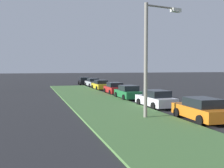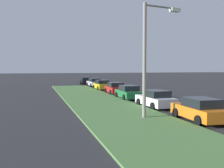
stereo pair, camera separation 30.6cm
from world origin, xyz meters
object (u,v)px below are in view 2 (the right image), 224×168
Objects in this scene: parked_car_orange at (200,110)px; parked_car_red at (115,88)px; parked_car_silver at (94,82)px; parked_car_black at (86,81)px; parked_car_white at (156,99)px; streetlight at (149,52)px; parked_car_green at (128,92)px; parked_car_yellow at (102,85)px.

parked_car_orange is 17.78m from parked_car_red.
parked_car_silver is 0.99× the size of parked_car_black.
parked_car_silver is (25.21, -0.26, 0.00)m from parked_car_white.
parked_car_orange is 31.11m from parked_car_silver.
streetlight reaches higher than parked_car_orange.
parked_car_orange and parked_car_green have the same top height.
parked_car_black is (30.45, 0.28, 0.00)m from parked_car_white.
parked_car_orange is 1.00× the size of parked_car_white.
parked_car_orange and parked_car_silver have the same top height.
streetlight reaches higher than parked_car_silver.
parked_car_green is 12.29m from parked_car_yellow.
parked_car_orange is 1.01× the size of parked_car_yellow.
parked_car_red is at bearing -9.13° from streetlight.
parked_car_white is 6.17m from streetlight.
parked_car_yellow is 6.72m from parked_car_silver.
parked_car_red and parked_car_yellow have the same top height.
parked_car_green is 24.24m from parked_car_black.
streetlight is (-10.46, 2.35, 3.67)m from parked_car_green.
parked_car_silver is at bearing 1.25° from parked_car_red.
parked_car_yellow is 11.96m from parked_car_black.
parked_car_red is (5.67, -0.24, 0.00)m from parked_car_green.
parked_car_yellow is 23.18m from streetlight.
streetlight is at bearing 146.96° from parked_car_white.
parked_car_black is at bearing -3.71° from streetlight.
parked_car_green is at bearing -176.51° from parked_car_black.
parked_car_red is at bearing -1.40° from parked_car_green.
parked_car_green is at bearing 178.61° from parked_car_yellow.
parked_car_white is at bearing 179.38° from parked_car_yellow.
parked_car_white is at bearing -178.19° from parked_car_red.
parked_car_orange is 1.00× the size of parked_car_red.
parked_car_orange is 36.36m from parked_car_black.
streetlight is (-29.47, 2.79, 3.67)m from parked_car_silver.
parked_car_green is (12.11, 0.40, 0.00)m from parked_car_orange.
parked_car_yellow is at bearing 174.96° from parked_car_silver.
parked_car_orange is at bearing 177.48° from parked_car_silver.
parked_car_silver is at bearing 2.02° from parked_car_orange.
parked_car_green is 0.58× the size of streetlight.
parked_car_white is 1.01× the size of parked_car_yellow.
parked_car_black is at bearing -1.77° from parked_car_white.
parked_car_black is (5.24, 0.54, 0.00)m from parked_car_silver.
parked_car_black is (18.57, 0.34, 0.00)m from parked_car_red.
parked_car_green is at bearing 3.98° from parked_car_orange.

